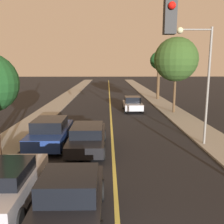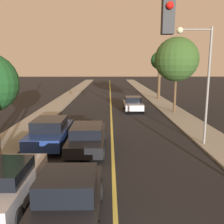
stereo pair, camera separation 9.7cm
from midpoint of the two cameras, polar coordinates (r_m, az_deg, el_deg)
name	(u,v)px [view 1 (the left image)]	position (r m, az deg, el deg)	size (l,w,h in m)	color
road_surface	(109,95)	(40.19, -0.64, 3.96)	(10.20, 80.00, 0.01)	black
sidewalk_left	(70,95)	(40.65, -9.66, 3.96)	(2.50, 80.00, 0.12)	gray
sidewalk_right	(149,94)	(40.72, 8.35, 4.01)	(2.50, 80.00, 0.12)	gray
car_near_lane_front	(70,197)	(8.06, -9.88, -18.52)	(2.02, 3.88, 1.59)	black
car_near_lane_second	(88,136)	(14.16, -5.81, -5.59)	(2.02, 5.19, 1.45)	black
car_outer_lane_front	(7,184)	(9.43, -23.08, -14.90)	(1.84, 4.33, 1.52)	#A5A8B2
car_outer_lane_second	(51,132)	(15.26, -14.01, -4.44)	(2.11, 4.93, 1.64)	navy
car_far_oncoming	(133,104)	(26.01, 4.61, 1.87)	(1.93, 3.89, 1.49)	#A5A8B2
streetlamp_right	(200,70)	(15.10, 19.38, 9.08)	(2.01, 0.36, 6.67)	slate
tree_right_near	(159,62)	(34.91, 10.60, 11.27)	(2.42, 2.42, 6.41)	#4C3823
tree_right_far	(176,59)	(25.02, 14.31, 11.56)	(4.18, 4.18, 7.22)	#4C3823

